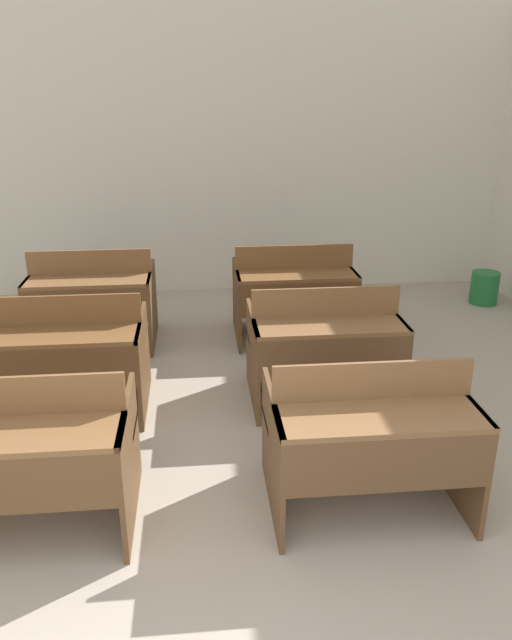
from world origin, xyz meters
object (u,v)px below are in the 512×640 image
at_px(bench_front_left, 25,452).
at_px(bench_third_right, 294,291).
at_px(bench_second_left, 67,354).
at_px(bench_second_right, 324,344).
at_px(bench_third_left, 93,297).
at_px(bench_front_right, 369,435).
at_px(wastepaper_bin, 484,288).

height_order(bench_front_left, bench_third_right, same).
distance_m(bench_second_left, bench_second_right, 1.82).
bearing_deg(bench_third_left, bench_second_right, -34.31).
bearing_deg(bench_third_left, bench_front_right, -54.04).
distance_m(bench_front_left, bench_third_left, 2.50).
height_order(bench_second_left, wastepaper_bin, bench_second_left).
xyz_separation_m(bench_third_right, wastepaper_bin, (2.19, 0.75, -0.27)).
height_order(bench_front_left, bench_front_right, same).
bearing_deg(bench_third_left, bench_second_left, -89.81).
bearing_deg(wastepaper_bin, bench_front_right, -123.70).
height_order(bench_front_left, bench_second_left, same).
bearing_deg(bench_second_right, bench_front_left, -145.31).
distance_m(bench_front_left, bench_front_right, 1.80).
relative_size(bench_second_left, bench_third_left, 1.00).
bearing_deg(wastepaper_bin, bench_front_left, -140.71).
xyz_separation_m(bench_front_right, bench_second_left, (-1.81, 1.26, 0.00)).
bearing_deg(bench_third_right, bench_third_left, 179.83).
relative_size(bench_front_right, bench_second_left, 1.00).
height_order(bench_second_left, bench_third_right, same).
relative_size(bench_second_right, wastepaper_bin, 3.09).
xyz_separation_m(bench_front_right, bench_second_right, (0.01, 1.26, 0.00)).
bearing_deg(wastepaper_bin, bench_third_left, -169.40).
bearing_deg(wastepaper_bin, bench_third_right, -161.07).
relative_size(bench_second_left, wastepaper_bin, 3.09).
height_order(bench_second_left, bench_third_left, same).
height_order(bench_third_left, wastepaper_bin, bench_third_left).
height_order(bench_second_right, bench_third_left, same).
distance_m(bench_second_left, wastepaper_bin, 4.45).
xyz_separation_m(bench_front_right, wastepaper_bin, (2.17, 3.25, -0.27)).
xyz_separation_m(bench_front_left, bench_second_left, (-0.02, 1.26, 0.00)).
bearing_deg(bench_third_left, wastepaper_bin, 10.60).
height_order(bench_third_right, wastepaper_bin, bench_third_right).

